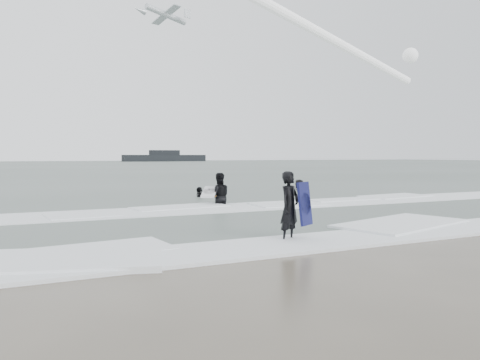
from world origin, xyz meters
name	(u,v)px	position (x,y,z in m)	size (l,w,h in m)	color
ground	(329,236)	(0.00, 0.00, 0.00)	(320.00, 320.00, 0.00)	brown
sea	(64,166)	(0.00, 80.00, 0.06)	(320.00, 320.00, 0.00)	#47544C
surfer_centre	(290,241)	(-1.18, -0.18, 0.00)	(0.58, 0.38, 1.59)	black
surfer_wading	(219,206)	(0.18, 7.31, 0.00)	(0.88, 0.69, 1.81)	black
surfer_right_near	(200,198)	(0.65, 10.76, 0.00)	(0.97, 0.40, 1.65)	black
surfer_right_far	(299,191)	(7.05, 12.54, 0.00)	(0.86, 0.56, 1.77)	black
surf_foam	(258,216)	(0.00, 3.70, 0.04)	(30.03, 9.06, 0.09)	white
bodyboards	(230,196)	(0.02, 5.89, 0.50)	(2.84, 11.55, 1.25)	#0D0F40
vessel_horizon	(165,157)	(34.65, 137.52, 1.34)	(26.45, 4.72, 3.59)	black
airshow_jet	(324,41)	(35.96, 51.68, 19.54)	(51.43, 20.06, 8.68)	silver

